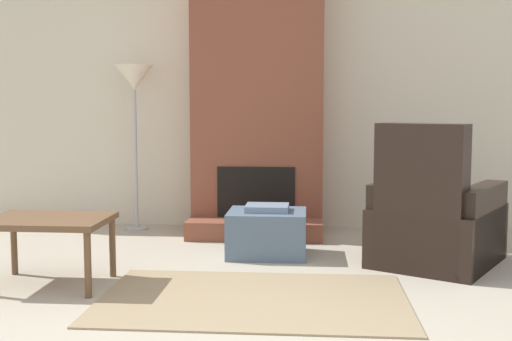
% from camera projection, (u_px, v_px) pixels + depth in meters
% --- Properties ---
extents(wall_back, '(7.24, 0.06, 2.60)m').
position_uv_depth(wall_back, '(260.00, 94.00, 6.25)').
color(wall_back, beige).
rests_on(wall_back, ground_plane).
extents(fireplace, '(1.21, 0.79, 2.60)m').
position_uv_depth(fireplace, '(258.00, 100.00, 5.99)').
color(fireplace, brown).
rests_on(fireplace, ground_plane).
extents(ottoman, '(0.62, 0.53, 0.41)m').
position_uv_depth(ottoman, '(267.00, 232.00, 5.10)').
color(ottoman, slate).
rests_on(ottoman, ground_plane).
extents(armchair, '(1.17, 1.23, 1.07)m').
position_uv_depth(armchair, '(434.00, 224.00, 4.77)').
color(armchair, black).
rests_on(armchair, ground_plane).
extents(side_table, '(0.79, 0.58, 0.46)m').
position_uv_depth(side_table, '(48.00, 226.00, 4.22)').
color(side_table, brown).
rests_on(side_table, ground_plane).
extents(floor_lamp_left, '(0.36, 0.36, 1.57)m').
position_uv_depth(floor_lamp_left, '(134.00, 84.00, 6.06)').
color(floor_lamp_left, '#ADADB2').
rests_on(floor_lamp_left, ground_plane).
extents(area_rug, '(1.89, 1.21, 0.01)m').
position_uv_depth(area_rug, '(253.00, 299.00, 3.94)').
color(area_rug, '#9E8966').
rests_on(area_rug, ground_plane).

